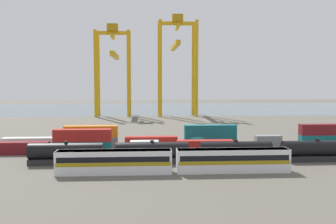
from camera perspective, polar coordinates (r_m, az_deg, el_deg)
ground_plane at (r=126.11m, az=1.94°, el=-2.39°), size 420.00×420.00×0.00m
harbour_water at (r=223.34m, az=-0.49°, el=0.58°), size 400.00×110.00×0.01m
passenger_train at (r=63.03m, az=0.92°, el=-7.31°), size 38.80×3.14×3.90m
freight_tank_row at (r=71.01m, az=4.00°, el=-6.08°), size 60.99×2.86×4.32m
shipping_container_0 at (r=85.14m, az=-21.59°, el=-5.12°), size 12.10×2.44×2.60m
shipping_container_1 at (r=82.06m, az=-12.82°, el=-5.27°), size 12.10×2.44×2.60m
shipping_container_2 at (r=81.66m, az=-12.85°, el=-3.47°), size 12.10×2.44×2.60m
shipping_container_3 at (r=81.00m, az=-3.60°, el=-5.29°), size 6.04×2.44×2.60m
shipping_container_4 at (r=82.04m, az=5.62°, el=-5.18°), size 12.10×2.44×2.60m
shipping_container_5 at (r=91.11m, az=-20.26°, el=-4.48°), size 12.10×2.44×2.60m
shipping_container_6 at (r=88.16m, az=-11.60°, el=-4.58°), size 12.10×2.44×2.60m
shipping_container_7 at (r=87.79m, az=-11.63°, el=-2.91°), size 12.10×2.44×2.60m
shipping_container_8 at (r=87.31m, az=-2.56°, el=-4.58°), size 12.10×2.44×2.60m
shipping_container_9 at (r=88.64m, az=6.43°, el=-4.47°), size 12.10×2.44×2.60m
shipping_container_10 at (r=88.28m, az=6.44°, el=-2.80°), size 12.10×2.44×2.60m
shipping_container_11 at (r=92.04m, az=14.95°, el=-4.26°), size 6.04×2.44×2.60m
shipping_container_12 at (r=97.31m, az=22.70°, el=-3.99°), size 12.10×2.44×2.60m
shipping_container_13 at (r=96.98m, az=22.75°, el=-2.47°), size 12.10×2.44×2.60m
gantry_crane_west at (r=175.21m, az=-8.31°, el=7.61°), size 16.02×33.17×41.42m
gantry_crane_central at (r=175.74m, az=1.36°, el=8.65°), size 17.73×36.82×45.92m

